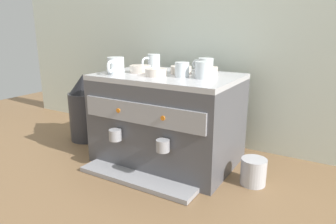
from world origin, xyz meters
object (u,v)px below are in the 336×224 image
object	(u,v)px
espresso_machine	(168,119)
ceramic_cup_3	(204,70)
ceramic_cup_2	(205,65)
milk_pitcher	(253,172)
ceramic_bowl_0	(181,70)
coffee_grinder	(85,109)
ceramic_cup_1	(182,70)
ceramic_bowl_3	(156,73)
ceramic_bowl_2	(208,71)
ceramic_cup_0	(115,65)
ceramic_bowl_1	(140,69)
ceramic_cup_4	(153,62)

from	to	relation	value
espresso_machine	ceramic_cup_3	xyz separation A→B (m)	(0.19, -0.01, 0.26)
ceramic_cup_2	milk_pitcher	bearing A→B (deg)	-30.58
ceramic_bowl_0	coffee_grinder	world-z (taller)	ceramic_bowl_0
coffee_grinder	ceramic_cup_3	bearing A→B (deg)	-1.54
ceramic_cup_1	ceramic_bowl_3	bearing A→B (deg)	-158.77
ceramic_bowl_2	coffee_grinder	world-z (taller)	ceramic_bowl_2
ceramic_cup_0	milk_pitcher	bearing A→B (deg)	6.20
ceramic_cup_0	ceramic_bowl_0	world-z (taller)	ceramic_cup_0
ceramic_cup_1	ceramic_bowl_1	bearing A→B (deg)	176.69
ceramic_cup_2	ceramic_bowl_2	size ratio (longest dim) A/B	1.24
ceramic_bowl_2	ceramic_cup_4	bearing A→B (deg)	174.35
ceramic_cup_3	ceramic_bowl_2	xyz separation A→B (m)	(-0.02, 0.09, -0.02)
ceramic_cup_0	ceramic_bowl_2	size ratio (longest dim) A/B	1.35
ceramic_cup_4	ceramic_bowl_0	bearing A→B (deg)	-13.51
ceramic_bowl_0	ceramic_bowl_2	distance (m)	0.14
espresso_machine	ceramic_cup_3	size ratio (longest dim) A/B	5.72
ceramic_bowl_0	ceramic_cup_2	bearing A→B (deg)	50.86
espresso_machine	ceramic_cup_0	xyz separation A→B (m)	(-0.23, -0.10, 0.26)
ceramic_cup_3	ceramic_bowl_0	distance (m)	0.17
coffee_grinder	ceramic_bowl_1	bearing A→B (deg)	-2.76
ceramic_cup_4	ceramic_cup_3	bearing A→B (deg)	-19.23
ceramic_cup_4	milk_pitcher	world-z (taller)	ceramic_cup_4
ceramic_cup_1	ceramic_cup_2	size ratio (longest dim) A/B	0.89
ceramic_bowl_0	ceramic_bowl_2	xyz separation A→B (m)	(0.13, 0.01, 0.00)
ceramic_bowl_3	milk_pitcher	xyz separation A→B (m)	(0.46, 0.04, -0.39)
ceramic_cup_3	ceramic_cup_4	size ratio (longest dim) A/B	1.14
ceramic_cup_0	ceramic_cup_2	xyz separation A→B (m)	(0.35, 0.26, -0.00)
ceramic_cup_2	espresso_machine	bearing A→B (deg)	-126.97
ceramic_cup_4	espresso_machine	bearing A→B (deg)	-35.18
ceramic_cup_0	coffee_grinder	world-z (taller)	ceramic_cup_0
ceramic_cup_1	coffee_grinder	distance (m)	0.72
ceramic_cup_3	ceramic_bowl_1	distance (m)	0.34
ceramic_cup_1	ceramic_bowl_2	bearing A→B (deg)	51.88
ceramic_bowl_0	ceramic_bowl_3	bearing A→B (deg)	-113.80
ceramic_cup_1	ceramic_bowl_3	distance (m)	0.12
ceramic_bowl_2	ceramic_cup_1	bearing A→B (deg)	-128.12
ceramic_cup_3	ceramic_cup_4	world-z (taller)	ceramic_cup_4
ceramic_bowl_1	ceramic_bowl_3	bearing A→B (deg)	-24.09
ceramic_bowl_1	ceramic_bowl_3	size ratio (longest dim) A/B	1.04
espresso_machine	ceramic_bowl_2	bearing A→B (deg)	23.06
ceramic_bowl_1	ceramic_bowl_2	bearing A→B (deg)	15.27
coffee_grinder	ceramic_bowl_0	bearing A→B (deg)	5.11
ceramic_cup_0	espresso_machine	bearing A→B (deg)	24.71
coffee_grinder	milk_pitcher	distance (m)	1.02
ceramic_cup_4	ceramic_bowl_2	distance (m)	0.33
ceramic_bowl_2	ceramic_cup_3	bearing A→B (deg)	-77.06
ceramic_cup_4	ceramic_bowl_3	size ratio (longest dim) A/B	1.02
ceramic_cup_4	coffee_grinder	bearing A→B (deg)	-166.50
ceramic_bowl_0	ceramic_bowl_3	xyz separation A→B (m)	(-0.06, -0.13, -0.00)
ceramic_bowl_1	milk_pitcher	bearing A→B (deg)	-1.74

